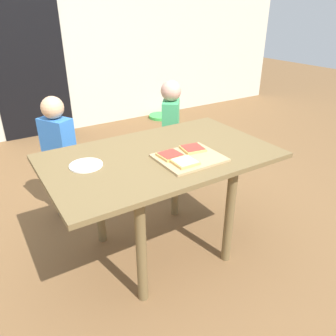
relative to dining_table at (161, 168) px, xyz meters
name	(u,v)px	position (x,y,z in m)	size (l,w,h in m)	color
ground_plane	(162,248)	(0.00, 0.00, -0.66)	(16.00, 16.00, 0.00)	brown
house_wall_back	(35,20)	(0.00, 3.00, 0.78)	(8.00, 0.20, 2.87)	beige
house_door	(28,59)	(-0.19, 2.90, 0.34)	(0.90, 0.02, 2.00)	black
dining_table	(161,168)	(0.00, 0.00, 0.00)	(1.44, 0.87, 0.76)	brown
cutting_board	(189,158)	(0.11, -0.16, 0.11)	(0.38, 0.32, 0.01)	tan
pizza_slice_far_right	(193,148)	(0.19, -0.08, 0.12)	(0.15, 0.15, 0.02)	#E0AE5C
pizza_slice_far_left	(170,155)	(0.02, -0.09, 0.12)	(0.14, 0.14, 0.02)	#E0AE5C
pizza_slice_near_left	(185,162)	(0.03, -0.22, 0.12)	(0.14, 0.13, 0.02)	#E0AE5C
plate_white_left	(86,165)	(-0.46, 0.08, 0.10)	(0.19, 0.19, 0.01)	white
child_left	(60,152)	(-0.44, 0.79, -0.08)	(0.24, 0.28, 1.02)	#384064
child_right	(171,129)	(0.54, 0.73, -0.06)	(0.26, 0.28, 1.04)	#2A3A46
garden_hose_coil	(161,116)	(1.60, 2.68, -0.64)	(0.37, 0.37, 0.04)	green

